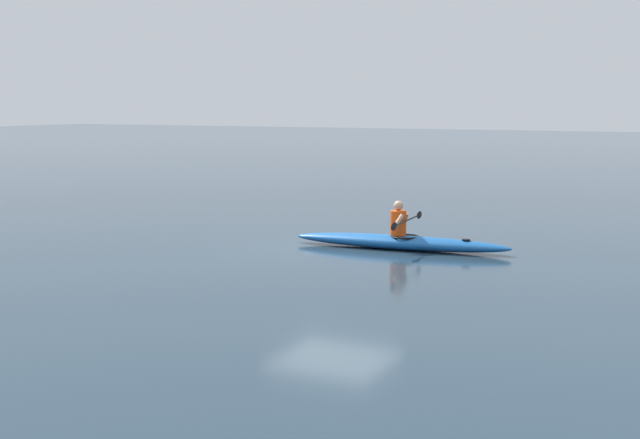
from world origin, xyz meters
name	(u,v)px	position (x,y,z in m)	size (l,w,h in m)	color
ground_plane	(335,249)	(0.00, 0.00, 0.00)	(160.00, 160.00, 0.00)	#233847
kayak	(400,242)	(-1.28, -0.58, 0.15)	(4.86, 1.06, 0.30)	#1959A5
kayaker	(399,221)	(-1.26, -0.57, 0.62)	(0.49, 2.32, 0.75)	#E04C14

